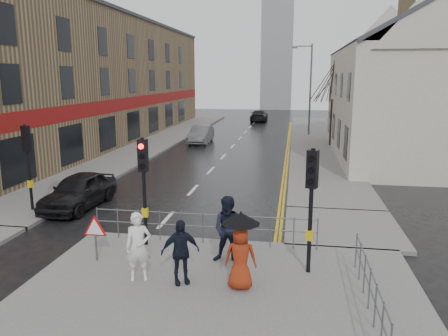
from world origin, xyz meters
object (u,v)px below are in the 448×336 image
(pedestrian_b, at_px, (229,230))
(pedestrian_a, at_px, (138,247))
(car_parked, at_px, (79,191))
(pedestrian_d, at_px, (180,252))
(pedestrian_with_umbrella, at_px, (241,247))
(car_mid, at_px, (201,135))

(pedestrian_b, bearing_deg, pedestrian_a, -142.32)
(car_parked, bearing_deg, pedestrian_d, -42.65)
(pedestrian_with_umbrella, height_order, car_parked, pedestrian_with_umbrella)
(car_parked, bearing_deg, car_mid, 89.63)
(pedestrian_d, bearing_deg, car_mid, 74.19)
(pedestrian_b, xyz_separation_m, car_mid, (-5.78, 22.99, -0.41))
(pedestrian_d, bearing_deg, pedestrian_with_umbrella, -28.16)
(pedestrian_a, height_order, pedestrian_with_umbrella, pedestrian_with_umbrella)
(pedestrian_a, height_order, car_mid, pedestrian_a)
(pedestrian_a, bearing_deg, pedestrian_with_umbrella, -20.46)
(pedestrian_b, xyz_separation_m, pedestrian_with_umbrella, (0.51, -1.51, 0.13))
(pedestrian_a, height_order, car_parked, pedestrian_a)
(pedestrian_d, xyz_separation_m, car_mid, (-4.75, 24.46, -0.29))
(pedestrian_a, distance_m, car_mid, 24.72)
(pedestrian_with_umbrella, xyz_separation_m, car_mid, (-6.29, 24.50, -0.54))
(pedestrian_b, bearing_deg, pedestrian_d, -121.47)
(pedestrian_a, distance_m, pedestrian_with_umbrella, 2.67)
(pedestrian_a, xyz_separation_m, car_mid, (-3.63, 24.45, -0.34))
(car_mid, bearing_deg, pedestrian_b, -76.05)
(pedestrian_a, xyz_separation_m, car_parked, (-4.83, 6.16, -0.33))
(pedestrian_b, relative_size, car_parked, 0.46)
(pedestrian_a, height_order, pedestrian_d, pedestrian_a)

